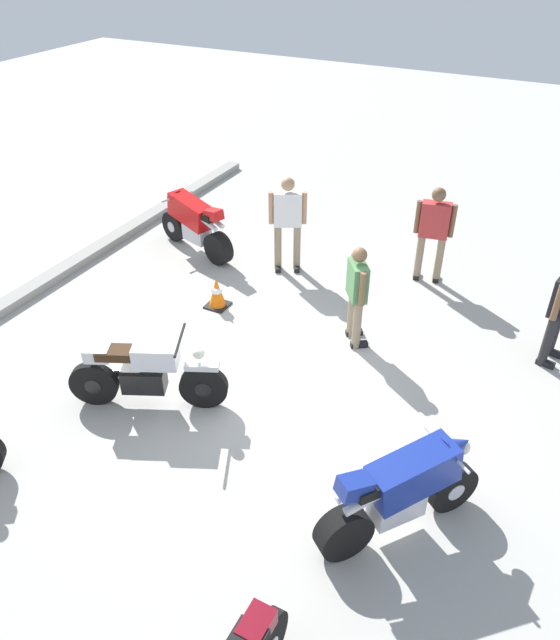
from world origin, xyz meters
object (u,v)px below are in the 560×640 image
(motorcycle_blue_sportbike, at_px, (404,490))
(person_in_black_shirt, at_px, (560,306))
(person_in_green_shirt, at_px, (357,291))
(traffic_cone, at_px, (217,293))
(motorcycle_red_sportbike, at_px, (194,222))
(motorcycle_silver_cruiser, at_px, (146,373))
(person_in_red_shirt, at_px, (434,229))
(person_in_white_shirt, at_px, (288,218))

(motorcycle_blue_sportbike, height_order, person_in_black_shirt, person_in_black_shirt)
(person_in_green_shirt, distance_m, traffic_cone, 2.45)
(motorcycle_red_sportbike, height_order, traffic_cone, motorcycle_red_sportbike)
(motorcycle_red_sportbike, xyz_separation_m, motorcycle_silver_cruiser, (-3.95, -1.88, -0.07))
(person_in_red_shirt, bearing_deg, person_in_green_shirt, 158.16)
(motorcycle_red_sportbike, bearing_deg, motorcycle_blue_sportbike, 159.76)
(motorcycle_red_sportbike, distance_m, motorcycle_blue_sportbike, 6.96)
(person_in_green_shirt, bearing_deg, traffic_cone, 147.35)
(person_in_red_shirt, distance_m, person_in_black_shirt, 2.62)
(motorcycle_blue_sportbike, relative_size, traffic_cone, 3.13)
(person_in_white_shirt, distance_m, traffic_cone, 1.89)
(person_in_white_shirt, bearing_deg, motorcycle_red_sportbike, -111.84)
(motorcycle_blue_sportbike, height_order, motorcycle_silver_cruiser, motorcycle_blue_sportbike)
(person_in_black_shirt, bearing_deg, person_in_red_shirt, 157.40)
(traffic_cone, bearing_deg, motorcycle_silver_cruiser, -169.11)
(motorcycle_blue_sportbike, relative_size, person_in_white_shirt, 0.96)
(motorcycle_silver_cruiser, relative_size, person_in_white_shirt, 1.12)
(motorcycle_silver_cruiser, bearing_deg, person_in_white_shirt, 65.60)
(person_in_black_shirt, bearing_deg, motorcycle_silver_cruiser, -132.39)
(motorcycle_red_sportbike, distance_m, person_in_green_shirt, 4.04)
(person_in_black_shirt, height_order, traffic_cone, person_in_black_shirt)
(motorcycle_blue_sportbike, relative_size, person_in_green_shirt, 1.04)
(person_in_red_shirt, height_order, person_in_white_shirt, person_in_white_shirt)
(motorcycle_red_sportbike, distance_m, person_in_white_shirt, 1.92)
(motorcycle_red_sportbike, distance_m, traffic_cone, 2.08)
(motorcycle_silver_cruiser, relative_size, person_in_green_shirt, 1.22)
(person_in_red_shirt, bearing_deg, motorcycle_red_sportbike, 92.18)
(person_in_red_shirt, height_order, traffic_cone, person_in_red_shirt)
(motorcycle_silver_cruiser, bearing_deg, person_in_green_shirt, 28.92)
(person_in_red_shirt, xyz_separation_m, person_in_black_shirt, (-1.44, -2.19, -0.08))
(person_in_green_shirt, bearing_deg, motorcycle_blue_sportbike, -95.57)
(motorcycle_silver_cruiser, height_order, person_in_black_shirt, person_in_black_shirt)
(person_in_black_shirt, bearing_deg, motorcycle_blue_sportbike, -94.10)
(person_in_red_shirt, bearing_deg, motorcycle_silver_cruiser, 143.99)
(person_in_black_shirt, xyz_separation_m, traffic_cone, (-0.97, 5.04, -0.66))
(person_in_black_shirt, relative_size, person_in_white_shirt, 0.94)
(motorcycle_red_sportbike, xyz_separation_m, person_in_green_shirt, (-1.39, -3.78, 0.30))
(person_in_white_shirt, bearing_deg, person_in_black_shirt, 53.96)
(person_in_white_shirt, relative_size, traffic_cone, 3.28)
(motorcycle_blue_sportbike, height_order, person_in_red_shirt, person_in_red_shirt)
(person_in_red_shirt, relative_size, person_in_black_shirt, 1.07)
(motorcycle_red_sportbike, height_order, motorcycle_silver_cruiser, motorcycle_red_sportbike)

